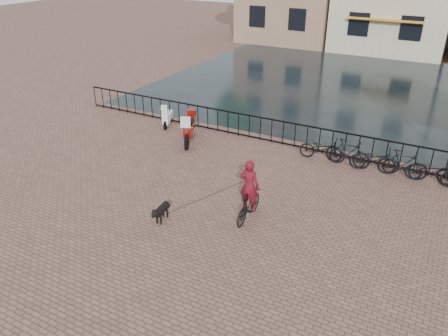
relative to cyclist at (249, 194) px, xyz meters
The scene contains 12 objects.
ground 2.87m from the cyclist, 113.30° to the right, with size 100.00×100.00×0.00m, color brown.
canal_water 14.85m from the cyclist, 94.19° to the left, with size 20.00×20.00×0.00m, color black.
railing 5.60m from the cyclist, 101.16° to the left, with size 20.00×0.05×1.02m.
cyclist is the anchor object (origin of this frame).
dog 2.61m from the cyclist, 149.64° to the right, with size 0.38×0.89×0.58m.
motorcycle 6.05m from the cyclist, 139.05° to the left, with size 1.28×2.04×1.45m.
scooter 8.17m from the cyclist, 141.61° to the left, with size 0.78×1.30×1.16m.
parked_bike_0 4.96m from the cyclist, 81.65° to the left, with size 0.60×1.72×0.90m, color black.
parked_bike_1 5.18m from the cyclist, 71.16° to the left, with size 0.47×1.66×1.00m, color black.
parked_bike_2 5.56m from the cyclist, 61.82° to the left, with size 0.60×1.72×0.90m, color black.
parked_bike_3 6.06m from the cyclist, 53.87° to the left, with size 0.47×1.66×1.00m, color black.
parked_bike_4 6.67m from the cyclist, 47.25° to the left, with size 0.60×1.72×0.90m, color black.
Camera 1 is at (5.59, -7.38, 7.26)m, focal length 35.00 mm.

